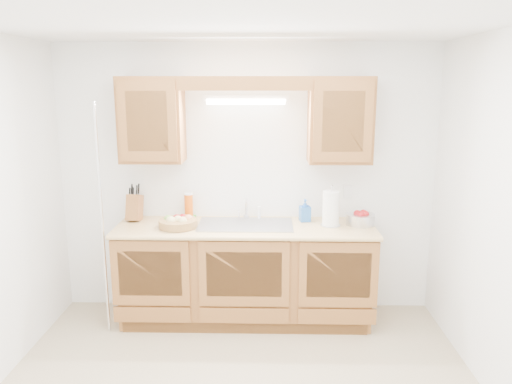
{
  "coord_description": "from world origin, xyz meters",
  "views": [
    {
      "loc": [
        0.19,
        -3.08,
        2.15
      ],
      "look_at": [
        0.1,
        0.85,
        1.28
      ],
      "focal_mm": 35.0,
      "sensor_mm": 36.0,
      "label": 1
    }
  ],
  "objects_px": {
    "apple_bowl": "(361,218)",
    "fruit_basket": "(178,222)",
    "knife_block": "(135,207)",
    "paper_towel": "(331,209)"
  },
  "relations": [
    {
      "from": "knife_block",
      "to": "paper_towel",
      "type": "distance_m",
      "value": 1.79
    },
    {
      "from": "apple_bowl",
      "to": "fruit_basket",
      "type": "bearing_deg",
      "value": -175.62
    },
    {
      "from": "fruit_basket",
      "to": "knife_block",
      "type": "distance_m",
      "value": 0.5
    },
    {
      "from": "knife_block",
      "to": "apple_bowl",
      "type": "distance_m",
      "value": 2.07
    },
    {
      "from": "paper_towel",
      "to": "apple_bowl",
      "type": "xyz_separation_m",
      "value": [
        0.28,
        0.05,
        -0.1
      ]
    },
    {
      "from": "fruit_basket",
      "to": "apple_bowl",
      "type": "height_order",
      "value": "apple_bowl"
    },
    {
      "from": "knife_block",
      "to": "paper_towel",
      "type": "xyz_separation_m",
      "value": [
        1.79,
        -0.15,
        0.03
      ]
    },
    {
      "from": "paper_towel",
      "to": "apple_bowl",
      "type": "bearing_deg",
      "value": 10.94
    },
    {
      "from": "knife_block",
      "to": "paper_towel",
      "type": "bearing_deg",
      "value": 0.87
    },
    {
      "from": "fruit_basket",
      "to": "paper_towel",
      "type": "distance_m",
      "value": 1.35
    }
  ]
}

